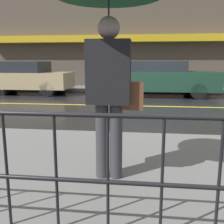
% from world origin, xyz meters
% --- Properties ---
extents(ground_plane, '(80.00, 80.00, 0.00)m').
position_xyz_m(ground_plane, '(0.00, 0.00, 0.00)').
color(ground_plane, black).
extents(sidewalk_near, '(28.00, 3.20, 0.13)m').
position_xyz_m(sidewalk_near, '(0.00, -5.37, 0.07)').
color(sidewalk_near, '#60605E').
rests_on(sidewalk_near, ground_plane).
extents(sidewalk_far, '(28.00, 1.88, 0.13)m').
position_xyz_m(sidewalk_far, '(0.00, 4.71, 0.07)').
color(sidewalk_far, '#60605E').
rests_on(sidewalk_far, ground_plane).
extents(lane_marking, '(25.20, 0.12, 0.01)m').
position_xyz_m(lane_marking, '(0.00, 0.00, 0.00)').
color(lane_marking, gold).
rests_on(lane_marking, ground_plane).
extents(building_storefront, '(28.00, 0.85, 5.64)m').
position_xyz_m(building_storefront, '(0.00, 5.77, 2.81)').
color(building_storefront, '#4C4238').
rests_on(building_storefront, ground_plane).
extents(railing_foreground, '(12.00, 0.04, 0.95)m').
position_xyz_m(railing_foreground, '(0.00, -6.72, 0.73)').
color(railing_foreground, black).
rests_on(railing_foreground, sidewalk_near).
extents(pedestrian, '(1.10, 1.10, 2.20)m').
position_xyz_m(pedestrian, '(-0.32, -5.72, 1.87)').
color(pedestrian, '#333338').
rests_on(pedestrian, sidewalk_near).
extents(car_tan, '(3.93, 1.81, 1.44)m').
position_xyz_m(car_tan, '(-5.19, 2.73, 0.74)').
color(car_tan, tan).
rests_on(car_tan, ground_plane).
extents(car_dark_green, '(4.70, 1.95, 1.46)m').
position_xyz_m(car_dark_green, '(0.67, 2.73, 0.76)').
color(car_dark_green, '#193828').
rests_on(car_dark_green, ground_plane).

